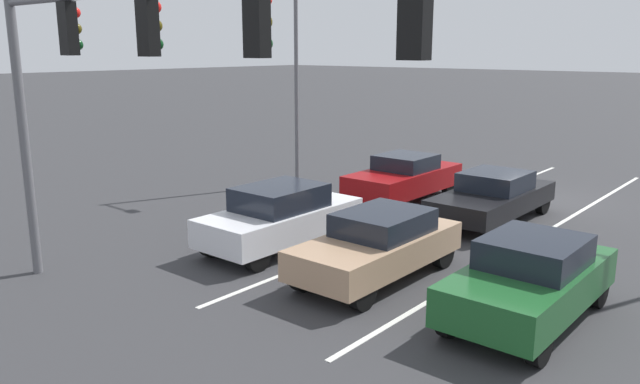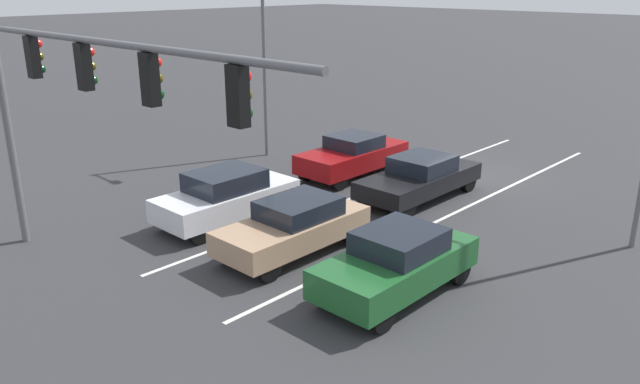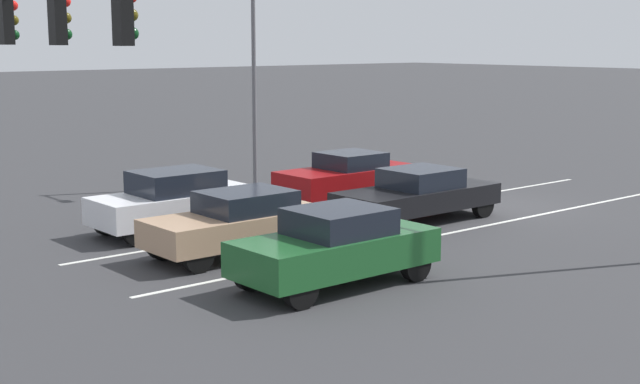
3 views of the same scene
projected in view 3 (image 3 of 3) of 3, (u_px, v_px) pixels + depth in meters
ground_plane at (497, 206)px, 26.12m from camera, size 240.00×240.00×0.00m
lane_stripe_left_divider at (461, 231)px, 22.76m from camera, size 0.12×18.78×0.01m
lane_stripe_center_divider at (375, 212)px, 25.20m from camera, size 0.12×18.78×0.01m
car_white_rightlane_front at (177, 200)px, 22.56m from camera, size 1.81×4.34×1.58m
car_tan_midlane_front at (240, 222)px, 20.12m from camera, size 1.77×4.27×1.46m
car_darkgreen_leftlane_front at (336, 246)px, 17.57m from camera, size 1.82×4.17×1.56m
car_black_midlane_second at (418, 194)px, 23.91m from camera, size 1.88×4.74×1.42m
car_maroon_rightlane_second at (349, 177)px, 26.64m from camera, size 1.84×4.42×1.51m
street_lamp_right_shoulder at (256, 37)px, 28.98m from camera, size 1.66×0.24×8.63m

